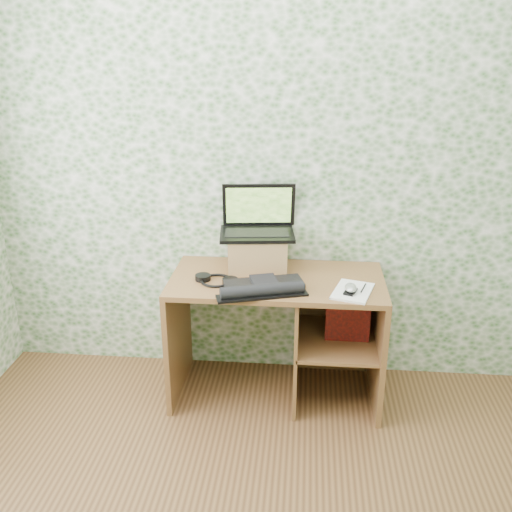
# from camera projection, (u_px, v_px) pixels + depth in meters

# --- Properties ---
(wall_back) EXTENTS (3.50, 0.00, 3.50)m
(wall_back) POSITION_uv_depth(u_px,v_px,m) (281.00, 170.00, 3.29)
(wall_back) COLOR silver
(wall_back) RESTS_ON ground
(desk) EXTENTS (1.20, 0.60, 0.75)m
(desk) POSITION_uv_depth(u_px,v_px,m) (290.00, 319.00, 3.31)
(desk) COLOR brown
(desk) RESTS_ON floor
(riser) EXTENTS (0.36, 0.31, 0.20)m
(riser) POSITION_uv_depth(u_px,v_px,m) (257.00, 252.00, 3.31)
(riser) COLOR #A27648
(riser) RESTS_ON desk
(laptop) EXTENTS (0.45, 0.34, 0.28)m
(laptop) POSITION_uv_depth(u_px,v_px,m) (258.00, 222.00, 3.29)
(laptop) COLOR black
(laptop) RESTS_ON riser
(keyboard) EXTENTS (0.49, 0.37, 0.07)m
(keyboard) POSITION_uv_depth(u_px,v_px,m) (263.00, 287.00, 3.03)
(keyboard) COLOR black
(keyboard) RESTS_ON desk
(headphones) EXTENTS (0.25, 0.21, 0.03)m
(headphones) POSITION_uv_depth(u_px,v_px,m) (216.00, 280.00, 3.15)
(headphones) COLOR black
(headphones) RESTS_ON desk
(notepad) EXTENTS (0.25, 0.31, 0.01)m
(notepad) POSITION_uv_depth(u_px,v_px,m) (353.00, 291.00, 3.02)
(notepad) COLOR white
(notepad) RESTS_ON desk
(mouse) EXTENTS (0.09, 0.12, 0.03)m
(mouse) POSITION_uv_depth(u_px,v_px,m) (351.00, 289.00, 2.99)
(mouse) COLOR #B9B9BB
(mouse) RESTS_ON notepad
(pen) EXTENTS (0.04, 0.11, 0.01)m
(pen) POSITION_uv_depth(u_px,v_px,m) (363.00, 288.00, 3.04)
(pen) COLOR black
(pen) RESTS_ON notepad
(red_box) EXTENTS (0.25, 0.08, 0.30)m
(red_box) POSITION_uv_depth(u_px,v_px,m) (348.00, 315.00, 3.24)
(red_box) COLOR #9F150E
(red_box) RESTS_ON desk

